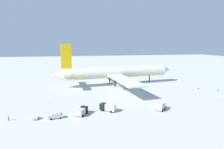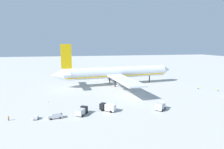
# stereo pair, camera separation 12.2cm
# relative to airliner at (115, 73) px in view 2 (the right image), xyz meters

# --- Properties ---
(ground_plane) EXTENTS (600.00, 600.00, 0.00)m
(ground_plane) POSITION_rel_airliner_xyz_m (1.28, 0.16, -7.72)
(ground_plane) COLOR #B2B2AD
(airliner) EXTENTS (78.59, 75.30, 25.36)m
(airliner) POSITION_rel_airliner_xyz_m (0.00, 0.00, 0.00)
(airliner) COLOR silver
(airliner) RESTS_ON ground
(service_truck_0) EXTENTS (5.16, 5.08, 2.90)m
(service_truck_0) POSITION_rel_airliner_xyz_m (6.47, -48.08, -6.11)
(service_truck_0) COLOR white
(service_truck_0) RESTS_ON ground
(service_truck_2) EXTENTS (6.17, 5.63, 2.84)m
(service_truck_2) POSITION_rel_airliner_xyz_m (-13.69, -44.79, -6.13)
(service_truck_2) COLOR black
(service_truck_2) RESTS_ON ground
(service_truck_3) EXTENTS (4.77, 5.57, 2.65)m
(service_truck_3) POSITION_rel_airliner_xyz_m (-23.67, -46.56, -6.27)
(service_truck_3) COLOR black
(service_truck_3) RESTS_ON ground
(service_van) EXTENTS (4.88, 2.52, 1.97)m
(service_van) POSITION_rel_airliner_xyz_m (-32.63, -47.83, -6.68)
(service_van) COLOR silver
(service_van) RESTS_ON ground
(baggage_cart_0) EXTENTS (1.61, 2.86, 1.20)m
(baggage_cart_0) POSITION_rel_airliner_xyz_m (-39.10, -47.10, -7.05)
(baggage_cart_0) COLOR gray
(baggage_cart_0) RESTS_ON ground
(ground_worker_0) EXTENTS (0.53, 0.53, 1.71)m
(ground_worker_0) POSITION_rel_airliner_xyz_m (50.52, -28.42, -6.85)
(ground_worker_0) COLOR #3F3F47
(ground_worker_0) RESTS_ON ground
(ground_worker_1) EXTENTS (0.50, 0.50, 1.67)m
(ground_worker_1) POSITION_rel_airliner_xyz_m (-47.85, -46.22, -6.87)
(ground_worker_1) COLOR #3F3F47
(ground_worker_1) RESTS_ON ground
(ground_worker_2) EXTENTS (0.56, 0.56, 1.63)m
(ground_worker_2) POSITION_rel_airliner_xyz_m (43.51, -21.67, -6.90)
(ground_worker_2) COLOR black
(ground_worker_2) RESTS_ON ground
(traffic_cone_0) EXTENTS (0.36, 0.36, 0.55)m
(traffic_cone_0) POSITION_rel_airliner_xyz_m (21.67, 43.15, -7.44)
(traffic_cone_0) COLOR orange
(traffic_cone_0) RESTS_ON ground
(traffic_cone_1) EXTENTS (0.36, 0.36, 0.55)m
(traffic_cone_1) POSITION_rel_airliner_xyz_m (-37.09, -29.04, -7.44)
(traffic_cone_1) COLOR orange
(traffic_cone_1) RESTS_ON ground
(traffic_cone_2) EXTENTS (0.36, 0.36, 0.55)m
(traffic_cone_2) POSITION_rel_airliner_xyz_m (19.27, 38.37, -7.44)
(traffic_cone_2) COLOR orange
(traffic_cone_2) RESTS_ON ground
(traffic_cone_3) EXTENTS (0.36, 0.36, 0.55)m
(traffic_cone_3) POSITION_rel_airliner_xyz_m (5.54, 42.12, -7.44)
(traffic_cone_3) COLOR orange
(traffic_cone_3) RESTS_ON ground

